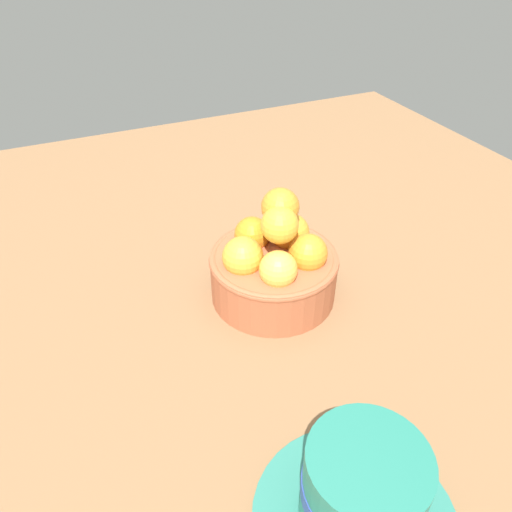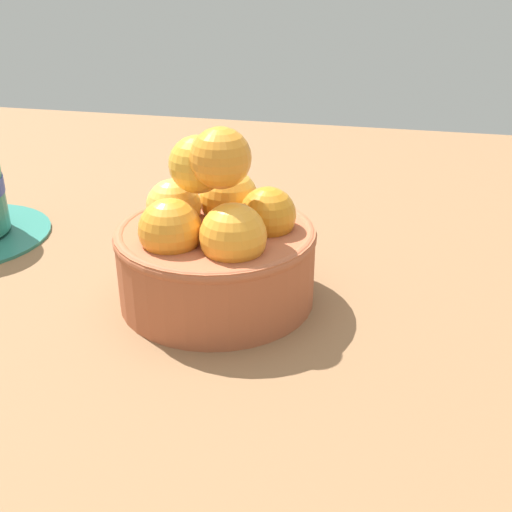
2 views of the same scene
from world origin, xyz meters
TOP-DOWN VIEW (x-y plane):
  - ground_plane at (0.00, 0.00)cm, footprint 114.36×119.46cm
  - terracotta_bowl at (0.04, 0.01)cm, footprint 15.27×15.27cm

SIDE VIEW (x-z plane):
  - ground_plane at x=0.00cm, z-range -3.58..0.00cm
  - terracotta_bowl at x=0.04cm, z-range -2.31..11.64cm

